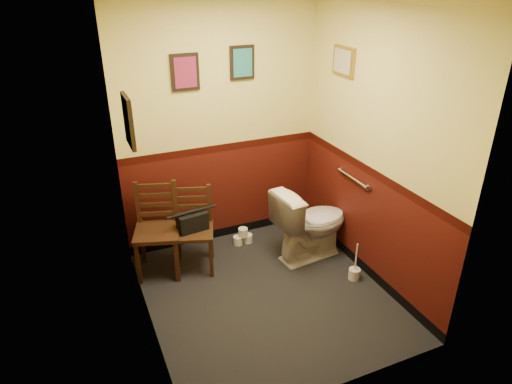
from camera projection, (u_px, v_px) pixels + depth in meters
floor at (266, 295)px, 4.44m from camera, size 2.20×2.40×0.00m
wall_back at (220, 127)px, 4.84m from camera, size 2.20×0.00×2.70m
wall_front at (348, 234)px, 2.86m from camera, size 2.20×0.00×2.70m
wall_left at (136, 189)px, 3.45m from camera, size 0.00×2.40×2.70m
wall_right at (375, 148)px, 4.24m from camera, size 0.00×2.40×2.70m
grab_bar at (353, 178)px, 4.61m from camera, size 0.05×0.56×0.06m
framed_print_back_a at (185, 72)px, 4.43m from camera, size 0.28×0.04×0.36m
framed_print_back_b at (242, 63)px, 4.63m from camera, size 0.26×0.04×0.34m
framed_print_left at (129, 121)px, 3.33m from camera, size 0.04×0.30×0.38m
framed_print_right at (344, 61)px, 4.42m from camera, size 0.04×0.34×0.28m
toilet at (311, 223)px, 4.88m from camera, size 0.88×0.55×0.81m
toilet_brush at (354, 273)px, 4.64m from camera, size 0.12×0.12×0.42m
chair_left at (157, 230)px, 4.62m from camera, size 0.55×0.55×0.95m
chair_right at (193, 229)px, 4.69m from camera, size 0.52×0.52×0.88m
handbag at (192, 222)px, 4.61m from camera, size 0.32×0.19×0.22m
tp_stack at (243, 237)px, 5.24m from camera, size 0.23×0.12×0.20m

